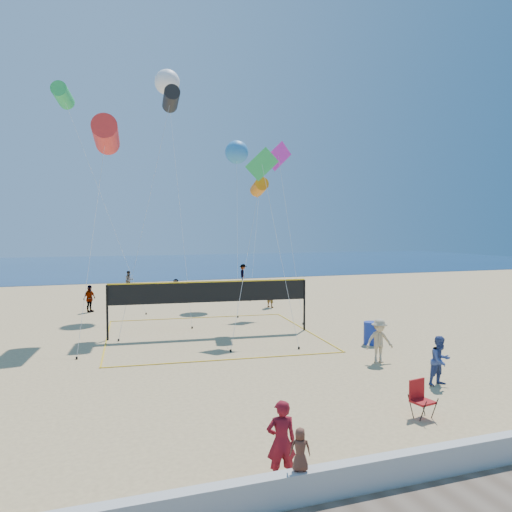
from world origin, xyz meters
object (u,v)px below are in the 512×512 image
object	(u,v)px
volleyball_net	(211,298)
trash_barrel	(371,333)
camp_chair	(420,396)
woman	(281,441)

from	to	relation	value
volleyball_net	trash_barrel	bearing A→B (deg)	-29.24
camp_chair	trash_barrel	world-z (taller)	camp_chair
woman	trash_barrel	bearing A→B (deg)	-123.85
volleyball_net	woman	bearing A→B (deg)	-93.27
woman	camp_chair	world-z (taller)	woman
camp_chair	volleyball_net	bearing A→B (deg)	92.78
woman	volleyball_net	bearing A→B (deg)	-92.17
woman	camp_chair	distance (m)	5.18
woman	volleyball_net	distance (m)	14.09
trash_barrel	volleyball_net	distance (m)	7.53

